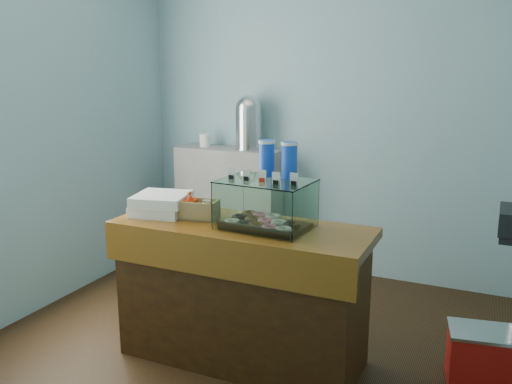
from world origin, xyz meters
The scene contains 9 objects.
ground centered at (0.00, 0.00, 0.00)m, with size 3.50×3.50×0.00m, color black.
room_shell centered at (0.03, 0.01, 1.71)m, with size 3.54×3.04×2.82m.
counter centered at (0.00, -0.25, 0.46)m, with size 1.60×0.60×0.90m.
back_shelf centered at (-0.90, 1.32, 0.55)m, with size 1.00×0.32×1.10m, color gray.
display_case centered at (0.16, -0.22, 1.07)m, with size 0.56×0.42×0.51m.
condiment_crate centered at (-0.32, -0.24, 0.96)m, with size 0.27×0.19×0.17m.
pastry_boxes centered at (-0.59, -0.24, 0.97)m, with size 0.40×0.40×0.13m.
coffee_urn centered at (-0.70, 1.33, 1.36)m, with size 0.27×0.27×0.49m.
red_cooler centered at (1.40, 0.10, 0.17)m, with size 0.42×0.35×0.33m.
Camera 1 is at (1.40, -3.10, 1.85)m, focal length 38.00 mm.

